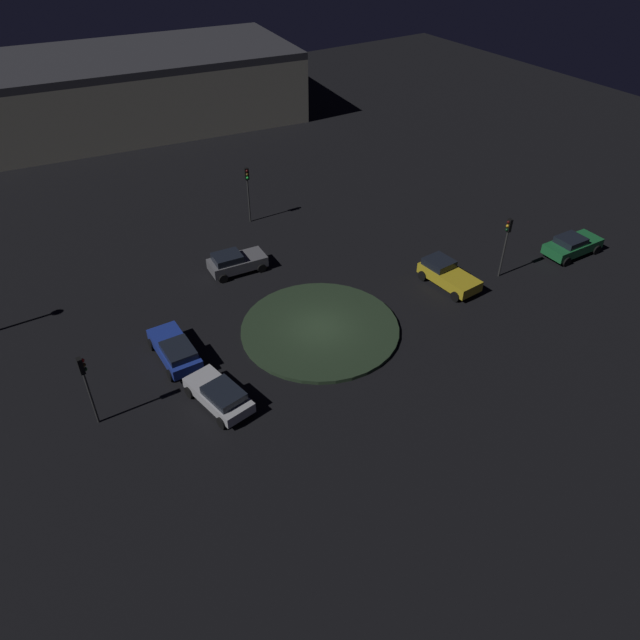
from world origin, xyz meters
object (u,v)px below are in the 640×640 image
at_px(car_silver, 220,395).
at_px(traffic_light_west, 85,378).
at_px(car_grey, 235,262).
at_px(car_green, 572,245).
at_px(traffic_light_east, 507,237).
at_px(car_yellow, 447,274).
at_px(traffic_light_north, 248,184).
at_px(car_blue, 175,350).
at_px(store_building, 115,91).

height_order(car_silver, traffic_light_west, traffic_light_west).
bearing_deg(car_grey, car_green, -22.40).
bearing_deg(car_grey, traffic_light_east, -29.64).
relative_size(car_yellow, car_silver, 1.00).
bearing_deg(car_green, traffic_light_north, 136.93).
bearing_deg(car_grey, traffic_light_west, -138.95).
bearing_deg(car_green, traffic_light_east, 174.80).
distance_m(car_blue, traffic_light_north, 16.92).
bearing_deg(traffic_light_east, car_green, 179.87).
distance_m(traffic_light_east, traffic_light_west, 27.02).
bearing_deg(store_building, car_blue, 83.86).
relative_size(car_yellow, traffic_light_north, 0.97).
bearing_deg(car_grey, store_building, 90.30).
height_order(traffic_light_east, store_building, store_building).
distance_m(car_yellow, store_building, 42.80).
bearing_deg(store_building, car_green, 120.68).
bearing_deg(car_green, car_silver, -178.14).
distance_m(car_yellow, car_grey, 14.35).
xyz_separation_m(car_yellow, car_grey, (-11.15, 9.02, -0.01)).
relative_size(traffic_light_east, store_building, 0.11).
height_order(car_blue, store_building, store_building).
xyz_separation_m(car_yellow, traffic_light_east, (3.70, -1.19, 2.30)).
xyz_separation_m(car_yellow, traffic_light_west, (-23.29, 0.15, 2.25)).
bearing_deg(car_green, traffic_light_west, 177.96).
xyz_separation_m(car_silver, traffic_light_east, (21.27, 0.91, 2.36)).
relative_size(car_yellow, traffic_light_east, 0.99).
height_order(car_blue, car_grey, car_grey).
distance_m(car_yellow, traffic_light_north, 16.66).
height_order(traffic_light_west, store_building, store_building).
relative_size(car_silver, car_blue, 1.00).
xyz_separation_m(car_grey, store_building, (2.63, 32.83, 2.79)).
bearing_deg(car_yellow, car_grey, -132.43).
relative_size(car_yellow, store_building, 0.11).
bearing_deg(car_silver, traffic_light_north, -41.70).
height_order(car_green, traffic_light_east, traffic_light_east).
bearing_deg(store_building, traffic_light_east, 113.46).
bearing_deg(traffic_light_north, car_silver, -20.82).
xyz_separation_m(traffic_light_north, traffic_light_west, (-16.31, -14.79, -0.12)).
xyz_separation_m(car_green, store_building, (-18.67, 43.81, 2.79)).
bearing_deg(traffic_light_east, car_grey, -27.89).
distance_m(car_grey, traffic_light_east, 18.17).
relative_size(car_green, traffic_light_east, 1.02).
relative_size(traffic_light_east, traffic_light_west, 1.02).
distance_m(car_grey, traffic_light_north, 7.62).
relative_size(car_blue, car_grey, 1.08).
bearing_deg(traffic_light_west, traffic_light_east, -3.82).
relative_size(car_silver, traffic_light_north, 0.97).
relative_size(traffic_light_north, traffic_light_west, 1.04).
relative_size(car_grey, traffic_light_west, 0.94).
distance_m(car_green, traffic_light_east, 6.88).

